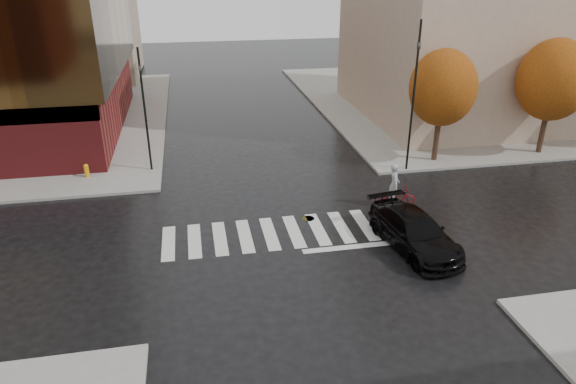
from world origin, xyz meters
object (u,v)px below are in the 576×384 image
object	(u,v)px
sedan	(414,231)
fire_hydrant	(86,170)
traffic_light_nw	(144,104)
cyclist	(395,192)
traffic_light_ne	(415,86)

from	to	relation	value
sedan	fire_hydrant	bearing A→B (deg)	135.61
traffic_light_nw	fire_hydrant	size ratio (longest dim) A/B	9.01
fire_hydrant	traffic_light_nw	bearing A→B (deg)	7.69
cyclist	traffic_light_ne	xyz separation A→B (m)	(2.43, 4.20, 4.16)
traffic_light_ne	fire_hydrant	xyz separation A→B (m)	(-17.77, 2.24, -4.36)
fire_hydrant	traffic_light_ne	bearing A→B (deg)	-7.18
cyclist	fire_hydrant	world-z (taller)	cyclist
traffic_light_ne	fire_hydrant	world-z (taller)	traffic_light_ne
sedan	fire_hydrant	size ratio (longest dim) A/B	6.88
cyclist	traffic_light_ne	world-z (taller)	traffic_light_ne
cyclist	traffic_light_nw	size ratio (longest dim) A/B	0.33
sedan	cyclist	distance (m)	3.95
sedan	fire_hydrant	xyz separation A→B (m)	(-14.65, 10.34, -0.19)
sedan	cyclist	world-z (taller)	cyclist
sedan	cyclist	bearing A→B (deg)	70.89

